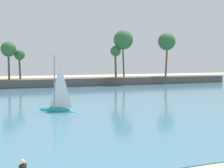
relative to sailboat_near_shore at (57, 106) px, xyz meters
name	(u,v)px	position (x,y,z in m)	size (l,w,h in m)	color
sea	(1,92)	(-3.32, 27.25, -0.64)	(220.00, 100.58, 0.06)	teal
palm_headland	(2,72)	(-2.03, 37.52, 2.71)	(115.24, 6.45, 13.11)	#514C47
sailboat_near_shore	(57,106)	(0.00, 0.00, 0.00)	(4.14, 4.45, 6.79)	teal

